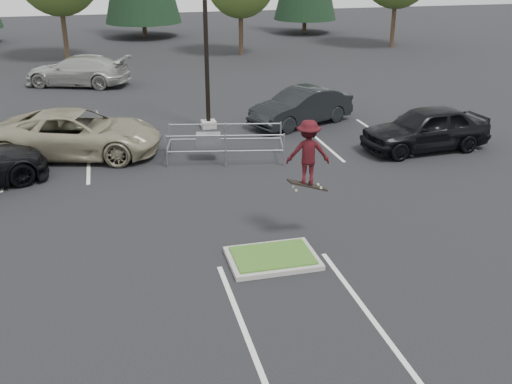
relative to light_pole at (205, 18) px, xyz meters
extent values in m
plane|color=black|center=(-0.50, -12.00, -4.56)|extent=(120.00, 120.00, 0.00)
cube|color=#9E9D93|center=(-0.50, -12.00, -4.50)|extent=(2.20, 1.60, 0.12)
cube|color=#2C5C1D|center=(-0.50, -12.00, -4.42)|extent=(1.95, 1.35, 0.05)
cube|color=silver|center=(-5.00, -3.00, -4.56)|extent=(0.12, 5.20, 0.01)
cube|color=silver|center=(-7.70, -3.00, -4.56)|extent=(0.12, 5.20, 0.01)
cube|color=silver|center=(4.00, -3.00, -4.56)|extent=(0.12, 5.20, 0.01)
cube|color=silver|center=(6.70, -3.00, -4.56)|extent=(0.12, 5.20, 0.01)
cube|color=silver|center=(9.40, -3.00, -4.56)|extent=(0.12, 5.20, 0.01)
cube|color=silver|center=(-1.85, -15.00, -4.56)|extent=(0.12, 6.00, 0.01)
cube|color=silver|center=(0.85, -15.00, -4.56)|extent=(0.12, 6.00, 0.01)
cube|color=#9E9D93|center=(0.00, 0.00, -4.41)|extent=(0.60, 0.60, 0.30)
cylinder|color=black|center=(0.00, 0.00, 0.44)|extent=(0.18, 0.18, 10.00)
cylinder|color=#38281C|center=(-6.50, 18.50, -2.81)|extent=(0.32, 0.32, 3.50)
cylinder|color=#38281C|center=(5.50, 17.80, -3.04)|extent=(0.32, 0.32, 3.04)
cylinder|color=#38281C|center=(17.50, 18.30, -2.85)|extent=(0.32, 0.32, 3.42)
cylinder|color=#38281C|center=(-0.50, 28.50, -3.96)|extent=(0.36, 0.36, 1.20)
cylinder|color=#38281C|center=(13.50, 27.50, -3.96)|extent=(0.36, 0.36, 1.20)
cylinder|color=#999CA2|center=(-2.28, -4.56, -3.97)|extent=(0.06, 0.06, 1.19)
cylinder|color=#999CA2|center=(-1.99, -3.14, -3.97)|extent=(0.06, 0.06, 1.19)
cylinder|color=#999CA2|center=(-0.26, -4.98, -3.97)|extent=(0.06, 0.06, 1.19)
cylinder|color=#999CA2|center=(0.03, -3.56, -3.97)|extent=(0.06, 0.06, 1.19)
cylinder|color=#999CA2|center=(1.76, -5.40, -3.97)|extent=(0.06, 0.06, 1.19)
cylinder|color=#999CA2|center=(2.05, -3.98, -3.97)|extent=(0.06, 0.06, 1.19)
cylinder|color=#999CA2|center=(-0.26, -4.98, -3.99)|extent=(4.05, 0.89, 0.05)
cylinder|color=#999CA2|center=(-0.26, -4.98, -3.42)|extent=(4.05, 0.89, 0.05)
cylinder|color=#999CA2|center=(0.03, -3.56, -3.99)|extent=(4.05, 0.89, 0.05)
cylinder|color=#999CA2|center=(0.03, -3.56, -3.42)|extent=(4.05, 0.89, 0.05)
cube|color=#999CA2|center=(-0.72, -4.14, -3.82)|extent=(0.97, 0.70, 0.50)
cube|color=black|center=(0.70, -11.00, -3.04)|extent=(1.09, 0.41, 0.40)
cylinder|color=beige|center=(0.36, -11.11, -3.10)|extent=(0.07, 0.04, 0.07)
cylinder|color=beige|center=(0.36, -10.89, -3.10)|extent=(0.07, 0.04, 0.07)
cylinder|color=beige|center=(1.04, -11.11, -3.10)|extent=(0.07, 0.04, 0.07)
cylinder|color=beige|center=(1.04, -10.89, -3.10)|extent=(0.07, 0.04, 0.07)
imported|color=maroon|center=(0.70, -11.00, -2.15)|extent=(1.21, 0.86, 1.69)
imported|color=gray|center=(-5.38, -2.44, -3.71)|extent=(6.64, 4.32, 1.70)
imported|color=black|center=(4.00, -0.50, -3.77)|extent=(5.04, 3.44, 1.57)
imported|color=black|center=(7.50, -5.00, -3.72)|extent=(5.08, 2.36, 1.68)
imported|color=#AFB0AA|center=(-5.50, 10.00, -3.73)|extent=(6.19, 4.27, 1.66)
camera|label=1|loc=(-4.12, -24.64, 2.72)|focal=42.00mm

